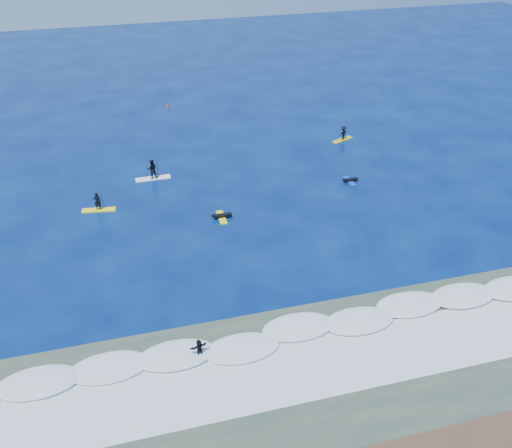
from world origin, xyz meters
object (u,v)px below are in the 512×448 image
object	(u,v)px
sup_paddler_right	(343,134)
wave_surfer	(199,349)
prone_paddler_far	(350,180)
marker_buoy	(168,107)
prone_paddler_near	(222,216)
sup_paddler_center	(152,171)
sup_paddler_left	(98,204)

from	to	relation	value
sup_paddler_right	wave_surfer	size ratio (longest dim) A/B	1.46
prone_paddler_far	marker_buoy	world-z (taller)	marker_buoy
sup_paddler_right	marker_buoy	distance (m)	22.60
marker_buoy	sup_paddler_right	bearing A→B (deg)	-40.56
prone_paddler_near	prone_paddler_far	world-z (taller)	prone_paddler_near
sup_paddler_center	sup_paddler_right	world-z (taller)	sup_paddler_center
sup_paddler_left	sup_paddler_center	xyz separation A→B (m)	(5.25, 4.76, 0.24)
wave_surfer	prone_paddler_far	bearing A→B (deg)	32.46
prone_paddler_near	wave_surfer	size ratio (longest dim) A/B	1.21
sup_paddler_left	prone_paddler_near	distance (m)	10.87
prone_paddler_near	wave_surfer	world-z (taller)	wave_surfer
prone_paddler_far	sup_paddler_center	bearing A→B (deg)	71.56
prone_paddler_near	wave_surfer	xyz separation A→B (m)	(-4.79, -15.70, 0.58)
sup_paddler_right	marker_buoy	xyz separation A→B (m)	(-17.17, 14.69, -0.44)
sup_paddler_right	prone_paddler_near	size ratio (longest dim) A/B	1.21
prone_paddler_far	wave_surfer	world-z (taller)	wave_surfer
sup_paddler_left	wave_surfer	world-z (taller)	sup_paddler_left
sup_paddler_center	sup_paddler_right	xyz separation A→B (m)	(21.14, 3.77, -0.15)
sup_paddler_left	sup_paddler_center	bearing A→B (deg)	51.19
sup_paddler_left	sup_paddler_right	distance (m)	27.73
sup_paddler_left	marker_buoy	xyz separation A→B (m)	(9.22, 23.22, -0.35)
sup_paddler_center	sup_paddler_left	bearing A→B (deg)	-138.16
sup_paddler_left	sup_paddler_right	size ratio (longest dim) A/B	1.11
prone_paddler_far	marker_buoy	distance (m)	27.81
sup_paddler_center	prone_paddler_near	xyz separation A→B (m)	(4.83, -8.80, -0.72)
sup_paddler_left	sup_paddler_right	xyz separation A→B (m)	(26.39, 8.53, 0.09)
marker_buoy	prone_paddler_near	bearing A→B (deg)	-88.21
sup_paddler_center	prone_paddler_near	world-z (taller)	sup_paddler_center
sup_paddler_center	prone_paddler_far	world-z (taller)	sup_paddler_center
sup_paddler_center	wave_surfer	world-z (taller)	sup_paddler_center
prone_paddler_far	prone_paddler_near	bearing A→B (deg)	102.52
prone_paddler_far	sup_paddler_right	bearing A→B (deg)	-19.92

